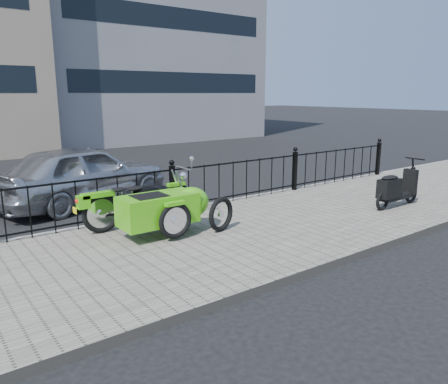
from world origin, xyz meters
TOP-DOWN VIEW (x-y plane):
  - ground at (0.00, 0.00)m, footprint 120.00×120.00m
  - sidewalk at (0.00, -0.50)m, footprint 30.00×3.80m
  - curb at (0.00, 1.44)m, footprint 30.00×0.10m
  - iron_fence at (0.00, 1.30)m, footprint 14.11×0.11m
  - motorcycle_sidecar at (-0.79, 0.25)m, footprint 2.28×1.48m
  - scooter at (3.97, -1.18)m, footprint 1.48×0.43m
  - spare_tire at (0.04, -0.30)m, footprint 0.62×0.24m
  - sedan_car at (-1.04, 3.56)m, footprint 4.35×2.70m

SIDE VIEW (x-z plane):
  - ground at x=0.00m, z-range 0.00..0.00m
  - sidewalk at x=0.00m, z-range 0.00..0.12m
  - curb at x=0.00m, z-range 0.00..0.12m
  - spare_tire at x=0.04m, z-range 0.12..0.74m
  - scooter at x=3.97m, z-range 0.01..1.01m
  - iron_fence at x=0.00m, z-range 0.05..1.12m
  - motorcycle_sidecar at x=-0.79m, z-range 0.10..1.09m
  - sedan_car at x=-1.04m, z-range 0.00..1.38m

